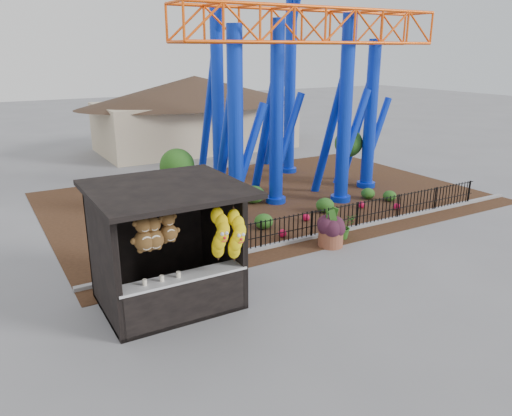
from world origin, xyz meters
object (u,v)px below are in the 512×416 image
potted_plant (343,226)px  prize_booth (170,250)px  roller_coaster (287,42)px  terracotta_planter (331,238)px

potted_plant → prize_booth: bearing=-158.8°
prize_booth → potted_plant: size_ratio=3.92×
prize_booth → roller_coaster: bearing=42.0°
terracotta_planter → potted_plant: potted_plant is taller
potted_plant → roller_coaster: bearing=84.2°
prize_booth → potted_plant: prize_booth is taller
roller_coaster → terracotta_planter: (-2.17, -6.06, -6.16)m
roller_coaster → terracotta_planter: bearing=-109.7°
prize_booth → roller_coaster: size_ratio=0.32×
prize_booth → terracotta_planter: size_ratio=4.31×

